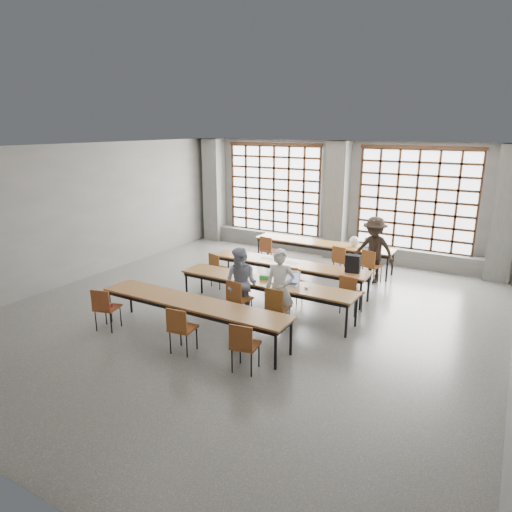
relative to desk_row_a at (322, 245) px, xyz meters
The scene contains 39 objects.
floor 3.99m from the desk_row_a, 91.53° to the right, with size 11.00×11.00×0.00m, color #4D4D4B.
ceiling 4.85m from the desk_row_a, 91.53° to the right, with size 11.00×11.00×0.00m, color silver.
wall_back 1.91m from the desk_row_a, 93.81° to the left, with size 10.00×10.00×0.00m, color #60605D.
wall_left 6.53m from the desk_row_a, 142.41° to the right, with size 11.00×11.00×0.00m, color #60605D.
column_left 4.90m from the desk_row_a, 164.34° to the left, with size 0.60×0.55×3.50m, color #565654.
column_mid 1.69m from the desk_row_a, 94.64° to the left, with size 0.60×0.55×3.50m, color #565654.
column_right 4.71m from the desk_row_a, 16.36° to the left, with size 0.60×0.55×3.50m, color #565654.
window_left 3.05m from the desk_row_a, 147.65° to the left, with size 3.32×0.12×3.00m.
window_right 2.89m from the desk_row_a, 34.81° to the left, with size 3.32×0.12×3.00m.
sill_ledge 1.44m from the desk_row_a, 94.37° to the left, with size 9.80×0.35×0.50m, color #565654.
desk_row_a is the anchor object (origin of this frame).
desk_row_b 2.23m from the desk_row_a, 89.92° to the right, with size 4.00×0.70×0.73m.
desk_row_c 3.70m from the desk_row_a, 87.02° to the right, with size 4.00×0.70×0.73m.
desk_row_d 5.44m from the desk_row_a, 94.43° to the right, with size 4.00×0.70×0.73m.
chair_back_left 1.55m from the desk_row_a, 155.96° to the right, with size 0.47×0.47×0.88m.
chair_back_mid 1.01m from the desk_row_a, 38.70° to the right, with size 0.50×0.50×0.88m.
chair_back_right 1.70m from the desk_row_a, 21.65° to the right, with size 0.53×0.53×0.88m.
chair_mid_left 3.28m from the desk_row_a, 119.61° to the right, with size 0.53×0.53×0.88m.
chair_mid_centre 2.89m from the desk_row_a, 81.86° to the right, with size 0.45×0.45×0.88m.
chair_mid_right 3.37m from the desk_row_a, 57.90° to the right, with size 0.47×0.48×0.88m.
chair_front_left 4.32m from the desk_row_a, 91.56° to the right, with size 0.47×0.47×0.88m.
chair_front_right 4.40m from the desk_row_a, 79.62° to the right, with size 0.42×0.43×0.88m.
chair_near_left 6.41m from the desk_row_a, 109.15° to the right, with size 0.51×0.51×0.88m.
chair_near_mid 6.06m from the desk_row_a, 92.00° to the right, with size 0.47×0.47×0.88m.
chair_near_right 6.15m from the desk_row_a, 79.78° to the right, with size 0.48×0.48×0.88m.
student_male 4.27m from the desk_row_a, 79.30° to the right, with size 0.59×0.39×1.62m, color silver.
student_female 4.19m from the desk_row_a, 91.47° to the right, with size 0.74×0.58×1.52m, color #1A294E.
student_back 1.69m from the desk_row_a, 17.35° to the right, with size 1.11×0.64×1.71m, color black.
laptop_front 3.66m from the desk_row_a, 78.42° to the right, with size 0.40×0.35×0.26m.
laptop_back 1.35m from the desk_row_a, ahead, with size 0.40×0.35×0.26m.
mouse 3.88m from the desk_row_a, 72.90° to the right, with size 0.10×0.06×0.04m, color white.
green_box 3.62m from the desk_row_a, 87.74° to the right, with size 0.25×0.09×0.09m, color green.
phone 3.81m from the desk_row_a, 84.39° to the right, with size 0.13×0.06×0.01m, color black.
paper_sheet_a 2.26m from the desk_row_a, 105.33° to the right, with size 0.30×0.21×0.00m, color silver.
paper_sheet_b 2.30m from the desk_row_a, 97.43° to the right, with size 0.30×0.21×0.00m, color white.
paper_sheet_c 2.23m from the desk_row_a, 87.35° to the right, with size 0.30×0.21×0.00m, color white.
backpack 2.72m from the desk_row_a, 53.64° to the right, with size 0.32×0.20×0.40m, color black.
plastic_bag 0.93m from the desk_row_a, ahead, with size 0.26×0.21×0.29m, color white.
red_pouch 6.34m from the desk_row_a, 109.54° to the right, with size 0.20×0.08×0.06m, color maroon.
Camera 1 is at (4.73, -7.83, 3.91)m, focal length 32.00 mm.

